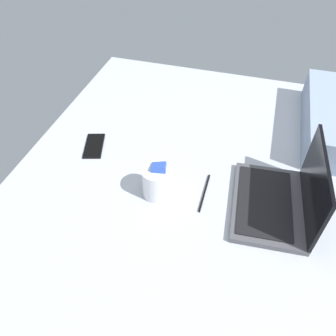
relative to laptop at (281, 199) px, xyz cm
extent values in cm
cube|color=#B7BCC6|center=(8.25, -23.15, -13.41)|extent=(180.00, 140.00, 18.00)
cube|color=#4C4C51|center=(0.22, -3.03, -3.41)|extent=(34.58, 25.32, 2.00)
cube|color=black|center=(0.33, -4.53, -2.21)|extent=(30.15, 19.05, 0.40)
cube|color=black|center=(-0.58, 7.94, 8.09)|extent=(32.99, 3.38, 21.00)
cylinder|color=silver|center=(5.18, -39.88, 1.09)|extent=(9.00, 9.00, 11.00)
cube|color=red|center=(5.44, -39.48, -0.47)|extent=(7.29, 6.60, 6.74)
cube|color=yellow|center=(5.28, -39.78, 3.02)|extent=(6.25, 6.54, 5.39)
cube|color=blue|center=(4.06, -39.01, 6.50)|extent=(5.47, 5.67, 4.44)
cube|color=black|center=(-10.91, -70.35, -4.01)|extent=(15.38, 10.61, 0.80)
cube|color=black|center=(0.55, -24.17, -4.11)|extent=(17.00, 0.65, 0.60)
camera|label=1|loc=(74.87, -15.37, 81.48)|focal=35.62mm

